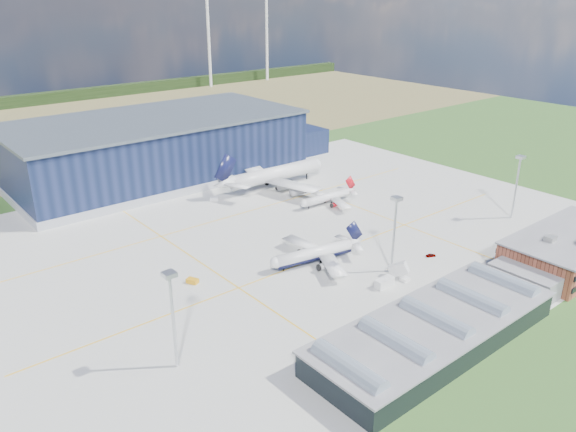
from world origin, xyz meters
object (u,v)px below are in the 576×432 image
object	(u,v)px
gse_van_c	(554,229)
gse_tug_a	(192,281)
car_b	(516,255)
gse_cart_a	(295,188)
light_mast_east	(518,177)
airliner_red	(327,194)
light_mast_center	(395,222)
airstair	(398,272)
light_mast_west	(172,305)
hangar	(162,149)
airliner_widebody	(275,167)
gse_cart_b	(214,199)
airliner_navy	(314,247)
car_a	(431,255)
ops_building	(570,248)
gse_van_a	(384,283)

from	to	relation	value
gse_van_c	gse_tug_a	bearing A→B (deg)	87.04
gse_van_c	car_b	world-z (taller)	gse_van_c
gse_cart_a	car_b	world-z (taller)	gse_cart_a
light_mast_east	airliner_red	world-z (taller)	light_mast_east
light_mast_center	car_b	distance (m)	43.60
airstair	gse_cart_a	bearing A→B (deg)	46.24
light_mast_west	gse_tug_a	distance (m)	40.22
hangar	gse_cart_a	distance (m)	61.76
airliner_widebody	gse_cart_b	world-z (taller)	airliner_widebody
gse_tug_a	airliner_navy	bearing A→B (deg)	-45.11
light_mast_center	airliner_navy	bearing A→B (deg)	128.04
car_a	gse_tug_a	bearing A→B (deg)	86.79
gse_cart_b	car_b	bearing A→B (deg)	-118.34
light_mast_west	gse_tug_a	bearing A→B (deg)	54.52
airliner_widebody	car_b	bearing A→B (deg)	-78.90
ops_building	airliner_red	size ratio (longest dim) A/B	1.69
gse_van_a	gse_cart_a	bearing A→B (deg)	-23.04
gse_cart_b	light_mast_east	bearing A→B (deg)	-100.91
ops_building	airliner_widebody	bearing A→B (deg)	102.40
ops_building	light_mast_east	bearing A→B (deg)	56.32
light_mast_east	car_a	xyz separation A→B (m)	(-48.34, -1.42, -14.90)
gse_van_a	gse_cart_a	distance (m)	84.74
light_mast_west	airstair	world-z (taller)	light_mast_west
gse_tug_a	gse_van_c	distance (m)	121.98
ops_building	gse_cart_a	size ratio (longest dim) A/B	14.02
gse_van_a	gse_van_c	xyz separation A→B (m)	(73.04, -11.17, -0.19)
ops_building	light_mast_west	bearing A→B (deg)	165.38
hangar	airliner_widebody	size ratio (longest dim) A/B	2.69
light_mast_center	car_a	bearing A→B (deg)	-4.88
light_mast_east	car_b	bearing A→B (deg)	-147.43
gse_van_a	gse_van_c	size ratio (longest dim) A/B	1.29
airstair	car_a	xyz separation A→B (m)	(18.13, 2.34, -1.14)
light_mast_west	car_b	bearing A→B (deg)	-9.56
airliner_widebody	gse_tug_a	world-z (taller)	airliner_widebody
light_mast_center	gse_van_a	distance (m)	17.24
gse_van_a	light_mast_west	bearing A→B (deg)	85.61
ops_building	gse_van_a	distance (m)	59.28
airliner_navy	car_b	size ratio (longest dim) A/B	9.66
airliner_navy	ops_building	bearing A→B (deg)	151.70
hangar	airliner_widebody	xyz separation A→B (m)	(27.87, -44.18, -2.83)
car_b	hangar	bearing A→B (deg)	41.13
hangar	airliner_navy	world-z (taller)	hangar
car_a	light_mast_west	bearing A→B (deg)	112.00
airliner_navy	gse_van_a	distance (m)	23.84
gse_tug_a	light_mast_west	bearing A→B (deg)	-150.57
light_mast_west	airliner_widebody	distance (m)	121.52
airliner_navy	airliner_red	xyz separation A→B (m)	(36.95, 34.00, -0.87)
airliner_red	light_mast_center	bearing A→B (deg)	69.33
car_a	car_b	size ratio (longest dim) A/B	0.92
light_mast_center	airstair	size ratio (longest dim) A/B	4.41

